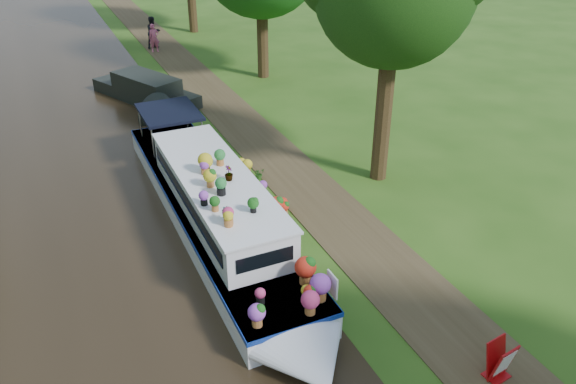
{
  "coord_description": "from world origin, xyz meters",
  "views": [
    {
      "loc": [
        -6.08,
        -11.2,
        8.9
      ],
      "look_at": [
        -0.41,
        1.19,
        1.3
      ],
      "focal_mm": 35.0,
      "sensor_mm": 36.0,
      "label": 1
    }
  ],
  "objects_px": {
    "sandwich_board": "(500,362)",
    "pedestrian_dark": "(153,33)",
    "pedestrian_pink": "(154,38)",
    "plant_boat": "(218,208)",
    "second_boat": "(147,91)"
  },
  "relations": [
    {
      "from": "second_boat",
      "to": "sandwich_board",
      "type": "bearing_deg",
      "value": -105.92
    },
    {
      "from": "second_boat",
      "to": "pedestrian_pink",
      "type": "relative_size",
      "value": 4.3
    },
    {
      "from": "sandwich_board",
      "to": "pedestrian_dark",
      "type": "distance_m",
      "value": 28.36
    },
    {
      "from": "second_boat",
      "to": "sandwich_board",
      "type": "xyz_separation_m",
      "value": [
        2.94,
        -19.21,
        -0.09
      ]
    },
    {
      "from": "pedestrian_dark",
      "to": "second_boat",
      "type": "bearing_deg",
      "value": -125.55
    },
    {
      "from": "pedestrian_pink",
      "to": "sandwich_board",
      "type": "bearing_deg",
      "value": -86.35
    },
    {
      "from": "pedestrian_pink",
      "to": "second_boat",
      "type": "bearing_deg",
      "value": -102.87
    },
    {
      "from": "plant_boat",
      "to": "sandwich_board",
      "type": "xyz_separation_m",
      "value": [
        3.44,
        -7.42,
        -0.43
      ]
    },
    {
      "from": "pedestrian_pink",
      "to": "plant_boat",
      "type": "bearing_deg",
      "value": -95.57
    },
    {
      "from": "sandwich_board",
      "to": "pedestrian_pink",
      "type": "distance_m",
      "value": 27.57
    },
    {
      "from": "sandwich_board",
      "to": "pedestrian_dark",
      "type": "xyz_separation_m",
      "value": [
        -0.54,
        28.35,
        0.54
      ]
    },
    {
      "from": "plant_boat",
      "to": "sandwich_board",
      "type": "relative_size",
      "value": 15.61
    },
    {
      "from": "pedestrian_pink",
      "to": "pedestrian_dark",
      "type": "distance_m",
      "value": 0.82
    },
    {
      "from": "plant_boat",
      "to": "second_boat",
      "type": "xyz_separation_m",
      "value": [
        0.5,
        11.79,
        -0.34
      ]
    },
    {
      "from": "plant_boat",
      "to": "pedestrian_dark",
      "type": "height_order",
      "value": "plant_boat"
    }
  ]
}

